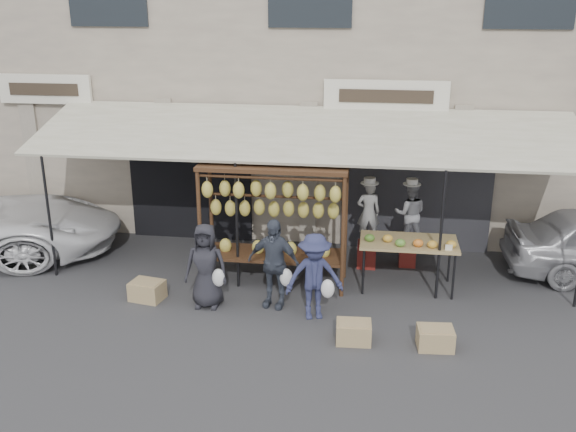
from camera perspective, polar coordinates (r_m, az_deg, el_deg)
name	(u,v)px	position (r m, az deg, el deg)	size (l,w,h in m)	color
ground_plane	(284,320)	(10.54, -0.36, -9.21)	(90.00, 90.00, 0.00)	#2D2D30
shophouse	(323,55)	(15.80, 3.12, 14.13)	(24.00, 6.15, 7.30)	#B0A18B
awning	(302,135)	(11.79, 1.27, 7.21)	(10.00, 2.35, 2.92)	beige
banana_rack	(273,202)	(11.22, -1.31, 1.28)	(2.60, 0.90, 2.24)	black
produce_table	(409,243)	(11.44, 10.69, -2.41)	(1.70, 0.90, 1.04)	tan
vendor_left	(368,212)	(12.19, 7.16, 0.31)	(0.44, 0.29, 1.21)	gray
vendor_right	(410,214)	(12.39, 10.79, 0.19)	(0.60, 0.47, 1.24)	gray
customer_left	(206,266)	(10.77, -7.30, -4.41)	(0.71, 0.46, 1.46)	#232229
customer_mid	(274,263)	(10.68, -1.30, -4.20)	(0.91, 0.38, 1.55)	#3C4251
customer_right	(314,277)	(10.31, 2.36, -5.41)	(0.94, 0.54, 1.45)	navy
stool_left	(367,254)	(12.49, 7.00, -3.41)	(0.36, 0.36, 0.50)	maroon
stool_right	(407,255)	(12.68, 10.56, -3.40)	(0.31, 0.31, 0.44)	maroon
crate_near_a	(354,332)	(9.91, 5.85, -10.23)	(0.52, 0.40, 0.31)	tan
crate_near_b	(435,338)	(9.95, 12.96, -10.53)	(0.53, 0.40, 0.32)	tan
crate_far	(147,290)	(11.40, -12.41, -6.48)	(0.55, 0.41, 0.33)	tan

